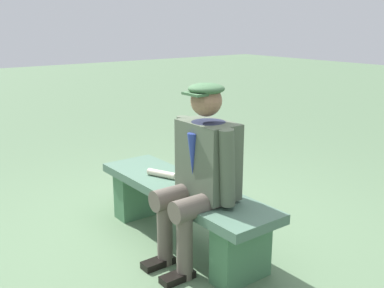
# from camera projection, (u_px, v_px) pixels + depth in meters

# --- Properties ---
(ground_plane) EXTENTS (30.00, 30.00, 0.00)m
(ground_plane) POSITION_uv_depth(u_px,v_px,m) (183.00, 242.00, 3.56)
(ground_plane) COLOR #577553
(bench) EXTENTS (1.71, 0.47, 0.47)m
(bench) POSITION_uv_depth(u_px,v_px,m) (182.00, 204.00, 3.48)
(bench) COLOR #486B57
(bench) RESTS_ON ground
(seated_man) EXTENTS (0.59, 0.60, 1.28)m
(seated_man) POSITION_uv_depth(u_px,v_px,m) (200.00, 168.00, 3.10)
(seated_man) COLOR #4C5846
(seated_man) RESTS_ON ground
(rolled_magazine) EXTENTS (0.26, 0.15, 0.05)m
(rolled_magazine) POSITION_uv_depth(u_px,v_px,m) (162.00, 174.00, 3.61)
(rolled_magazine) COLOR beige
(rolled_magazine) RESTS_ON bench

